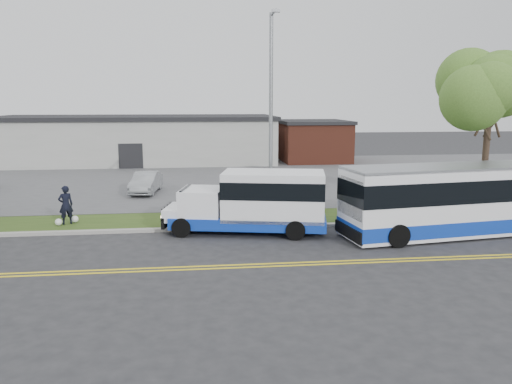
{
  "coord_description": "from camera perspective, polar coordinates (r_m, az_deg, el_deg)",
  "views": [
    {
      "loc": [
        -0.46,
        -20.54,
        5.64
      ],
      "look_at": [
        2.15,
        1.56,
        1.6
      ],
      "focal_mm": 35.0,
      "sensor_mm": 36.0,
      "label": 1
    }
  ],
  "objects": [
    {
      "name": "ground",
      "position": [
        21.31,
        -5.29,
        -5.1
      ],
      "size": [
        140.0,
        140.0,
        0.0
      ],
      "primitive_type": "plane",
      "color": "#28282B",
      "rests_on": "ground"
    },
    {
      "name": "grocery_bag_left",
      "position": [
        24.35,
        -21.63,
        -3.21
      ],
      "size": [
        0.32,
        0.32,
        0.32
      ],
      "primitive_type": "sphere",
      "color": "white",
      "rests_on": "verge"
    },
    {
      "name": "tree_east",
      "position": [
        27.63,
        25.26,
        10.5
      ],
      "size": [
        5.2,
        5.2,
        8.33
      ],
      "color": "#352A1D",
      "rests_on": "verge"
    },
    {
      "name": "lane_line_north",
      "position": [
        17.62,
        -4.95,
        -8.4
      ],
      "size": [
        70.0,
        0.12,
        0.01
      ],
      "primitive_type": "cube",
      "color": "yellow",
      "rests_on": "ground"
    },
    {
      "name": "brick_wing",
      "position": [
        47.95,
        6.52,
        5.83
      ],
      "size": [
        6.3,
        7.3,
        3.9
      ],
      "color": "brown",
      "rests_on": "ground"
    },
    {
      "name": "verge",
      "position": [
        24.1,
        -5.48,
        -3.17
      ],
      "size": [
        80.0,
        3.3,
        0.1
      ],
      "primitive_type": "cube",
      "color": "#2B4517",
      "rests_on": "ground"
    },
    {
      "name": "lane_line_south",
      "position": [
        17.34,
        -4.91,
        -8.72
      ],
      "size": [
        70.0,
        0.12,
        0.01
      ],
      "primitive_type": "cube",
      "color": "yellow",
      "rests_on": "ground"
    },
    {
      "name": "parking_lot",
      "position": [
        37.96,
        -5.98,
        1.77
      ],
      "size": [
        80.0,
        25.0,
        0.1
      ],
      "primitive_type": "cube",
      "color": "#4C4C4F",
      "rests_on": "ground"
    },
    {
      "name": "commercial_building",
      "position": [
        47.98,
        -13.43,
        5.88
      ],
      "size": [
        25.4,
        10.4,
        4.35
      ],
      "color": "#9E9E99",
      "rests_on": "ground"
    },
    {
      "name": "grocery_bag_right",
      "position": [
        24.68,
        -19.99,
        -2.93
      ],
      "size": [
        0.32,
        0.32,
        0.32
      ],
      "primitive_type": "sphere",
      "color": "white",
      "rests_on": "verge"
    },
    {
      "name": "parked_car_a",
      "position": [
        31.4,
        -12.46,
        1.08
      ],
      "size": [
        1.83,
        4.07,
        1.3
      ],
      "primitive_type": "imported",
      "rotation": [
        0.0,
        0.0,
        -0.12
      ],
      "color": "#9EA1A4",
      "rests_on": "parking_lot"
    },
    {
      "name": "shuttle_bus",
      "position": [
        21.57,
        0.17,
        -0.95
      ],
      "size": [
        7.29,
        3.61,
        2.69
      ],
      "rotation": [
        0.0,
        0.0,
        -0.21
      ],
      "color": "#1036AF",
      "rests_on": "ground"
    },
    {
      "name": "transit_bus",
      "position": [
        23.16,
        22.72,
        -0.78
      ],
      "size": [
        11.03,
        3.91,
        3.0
      ],
      "rotation": [
        0.0,
        0.0,
        0.14
      ],
      "color": "white",
      "rests_on": "ground"
    },
    {
      "name": "curb",
      "position": [
        22.35,
        -5.37,
        -4.17
      ],
      "size": [
        80.0,
        0.3,
        0.15
      ],
      "primitive_type": "cube",
      "color": "#9E9B93",
      "rests_on": "ground"
    },
    {
      "name": "streetlight_near",
      "position": [
        23.53,
        1.74,
        9.3
      ],
      "size": [
        0.35,
        1.53,
        9.5
      ],
      "color": "gray",
      "rests_on": "verge"
    },
    {
      "name": "pedestrian",
      "position": [
        24.36,
        -20.92,
        -1.39
      ],
      "size": [
        0.77,
        0.67,
        1.79
      ],
      "primitive_type": "imported",
      "rotation": [
        0.0,
        0.0,
        3.6
      ],
      "color": "black",
      "rests_on": "verge"
    }
  ]
}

